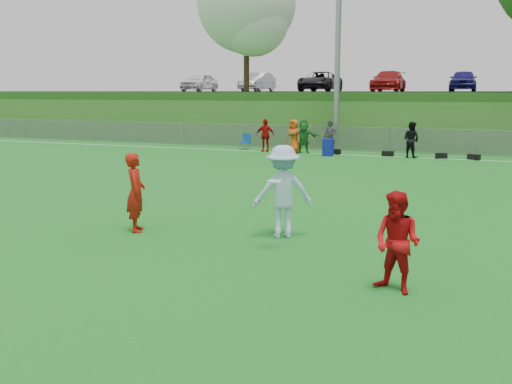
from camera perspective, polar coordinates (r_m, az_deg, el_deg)
The scene contains 16 objects.
ground at distance 11.10m, azimuth -2.76°, elevation -6.17°, with size 120.00×120.00×0.00m, color #15671B.
sideline_far at distance 28.22m, azimuth 12.51°, elevation 3.51°, with size 60.00×0.10×0.01m, color white.
fence at distance 30.13m, azimuth 13.17°, elevation 5.11°, with size 58.00×0.06×1.30m.
light_pole at distance 31.60m, azimuth 8.24°, elevation 16.49°, with size 1.20×0.40×12.15m.
berm at distance 40.97m, azimuth 15.55°, elevation 7.44°, with size 120.00×18.00×3.00m, color #245417.
parking_lot at distance 42.93m, azimuth 15.95°, elevation 9.59°, with size 120.00×12.00×0.10m, color black.
tree_white_flowering at distance 37.81m, azimuth -0.79°, elevation 17.97°, with size 6.30×6.30×8.78m.
car_row at distance 42.08m, azimuth 14.24°, elevation 10.72°, with size 32.04×5.18×1.44m.
spectator_row at distance 28.80m, azimuth 6.40°, elevation 5.49°, with size 8.41×0.95×1.69m.
gear_bags at distance 28.15m, azimuth 14.93°, elevation 3.65°, with size 7.09×0.42×0.26m.
player_red_left at distance 12.93m, azimuth -11.94°, elevation -0.04°, with size 0.64×0.42×1.77m, color #AC160C.
player_red_center at distance 9.08m, azimuth 13.94°, elevation -4.92°, with size 0.78×0.60×1.60m, color red.
player_blue at distance 12.13m, azimuth 2.69°, elevation 0.03°, with size 1.28×0.74×1.98m, color #A9CBEB.
frisbee at distance 10.99m, azimuth 1.85°, elevation 1.08°, with size 0.29×0.29×0.03m.
recycling_bin at distance 27.95m, azimuth 7.21°, elevation 4.45°, with size 0.55×0.55×0.83m, color #0D1B96.
camp_chair at distance 30.92m, azimuth -1.09°, elevation 4.75°, with size 0.49×0.50×0.84m.
Camera 1 is at (4.42, -9.70, 3.10)m, focal length 40.00 mm.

